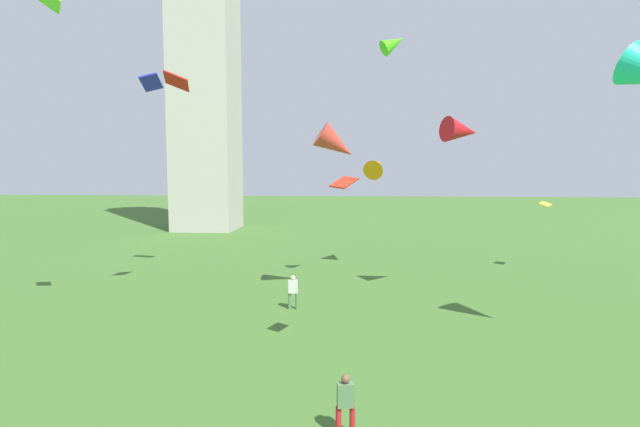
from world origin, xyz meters
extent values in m
cube|color=#B7B2A8|center=(-15.92, 50.88, 23.89)|extent=(6.53, 6.53, 47.78)
cylinder|color=#51754C|center=(-2.15, 21.01, 0.39)|extent=(0.15, 0.15, 0.78)
cylinder|color=#51754C|center=(-2.51, 21.02, 0.39)|extent=(0.15, 0.15, 0.78)
cube|color=silver|center=(-2.33, 21.02, 1.09)|extent=(0.43, 0.25, 0.62)
sphere|color=beige|center=(-2.33, 21.02, 1.52)|extent=(0.23, 0.23, 0.23)
cylinder|color=red|center=(0.54, 10.44, 0.38)|extent=(0.14, 0.14, 0.76)
cylinder|color=red|center=(0.20, 10.38, 0.38)|extent=(0.14, 0.14, 0.76)
cube|color=#51754C|center=(0.37, 10.41, 1.06)|extent=(0.45, 0.30, 0.60)
sphere|color=brown|center=(0.37, 10.41, 1.47)|extent=(0.22, 0.22, 0.22)
cone|color=orange|center=(2.02, 30.91, 6.90)|extent=(1.90, 2.46, 1.82)
cube|color=red|center=(0.21, 14.92, 6.22)|extent=(1.00, 1.03, 0.42)
cone|color=#42D513|center=(2.48, 23.90, 13.04)|extent=(1.61, 1.20, 1.30)
cube|color=#70EB35|center=(-11.47, 17.54, 13.29)|extent=(1.32, 1.33, 0.68)
cone|color=#D53E31|center=(-0.37, 23.01, 7.92)|extent=(2.64, 1.90, 2.22)
cube|color=#2525CC|center=(-9.35, 21.84, 10.88)|extent=(1.00, 1.39, 0.77)
cone|color=red|center=(5.87, 23.29, 8.58)|extent=(2.24, 1.94, 1.42)
cube|color=yellow|center=(13.03, 30.79, 4.42)|extent=(1.01, 1.05, 0.34)
cube|color=red|center=(-10.16, 27.27, 11.96)|extent=(1.70, 0.94, 1.21)
camera|label=1|loc=(0.55, -0.79, 6.62)|focal=26.35mm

